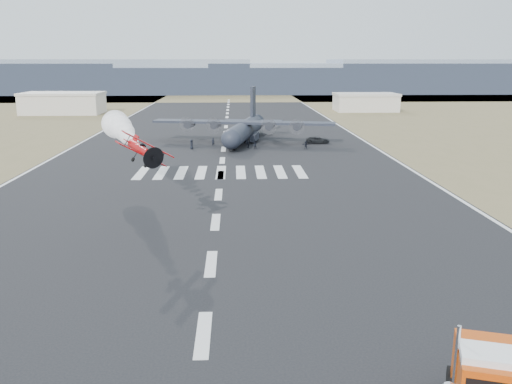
{
  "coord_description": "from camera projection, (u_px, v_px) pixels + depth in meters",
  "views": [
    {
      "loc": [
        2.01,
        -30.62,
        16.52
      ],
      "look_at": [
        4.12,
        20.72,
        4.0
      ],
      "focal_mm": 38.0,
      "sensor_mm": 36.0,
      "label": 1
    }
  ],
  "objects": [
    {
      "name": "crew_a",
      "position": [
        213.0,
        142.0,
        107.1
      ],
      "size": [
        0.62,
        0.53,
        1.61
      ],
      "primitive_type": "imported",
      "rotation": [
        0.0,
        0.0,
        3.22
      ],
      "color": "black",
      "rests_on": "ground"
    },
    {
      "name": "smoke_trail",
      "position": [
        119.0,
        126.0,
        67.32
      ],
      "size": [
        8.25,
        21.08,
        3.6
      ],
      "rotation": [
        0.0,
        0.0,
        0.31
      ],
      "color": "white"
    },
    {
      "name": "ridge_seg_f",
      "position": [
        473.0,
        76.0,
        289.12
      ],
      "size": [
        150.0,
        50.0,
        17.0
      ],
      "primitive_type": "cube",
      "color": "gray",
      "rests_on": "ground"
    },
    {
      "name": "transport_aircraft",
      "position": [
        245.0,
        128.0,
        112.55
      ],
      "size": [
        37.4,
        30.62,
        10.84
      ],
      "rotation": [
        0.0,
        0.0,
        -0.2
      ],
      "color": "#202430",
      "rests_on": "ground"
    },
    {
      "name": "crew_c",
      "position": [
        231.0,
        145.0,
        103.41
      ],
      "size": [
        0.69,
        1.12,
        1.62
      ],
      "primitive_type": "imported",
      "rotation": [
        0.0,
        0.0,
        4.92
      ],
      "color": "black",
      "rests_on": "ground"
    },
    {
      "name": "crew_g",
      "position": [
        247.0,
        142.0,
        107.1
      ],
      "size": [
        0.72,
        0.73,
        1.56
      ],
      "primitive_type": "imported",
      "rotation": [
        0.0,
        0.0,
        0.87
      ],
      "color": "black",
      "rests_on": "ground"
    },
    {
      "name": "scrub_far",
      "position": [
        229.0,
        96.0,
        256.83
      ],
      "size": [
        500.0,
        80.0,
        0.0
      ],
      "primitive_type": "cube",
      "color": "brown",
      "rests_on": "ground"
    },
    {
      "name": "runway_markings",
      "position": [
        222.0,
        160.0,
        91.8
      ],
      "size": [
        60.0,
        260.0,
        0.01
      ],
      "primitive_type": null,
      "color": "silver",
      "rests_on": "ground"
    },
    {
      "name": "ridge_seg_d",
      "position": [
        230.0,
        80.0,
        284.41
      ],
      "size": [
        150.0,
        50.0,
        13.0
      ],
      "primitive_type": "cube",
      "color": "gray",
      "rests_on": "ground"
    },
    {
      "name": "crew_f",
      "position": [
        306.0,
        145.0,
        103.23
      ],
      "size": [
        1.45,
        0.47,
        1.57
      ],
      "primitive_type": "imported",
      "rotation": [
        0.0,
        0.0,
        3.14
      ],
      "color": "black",
      "rests_on": "ground"
    },
    {
      "name": "ridge_seg_c",
      "position": [
        104.0,
        76.0,
        281.35
      ],
      "size": [
        150.0,
        50.0,
        17.0
      ],
      "primitive_type": "cube",
      "color": "gray",
      "rests_on": "ground"
    },
    {
      "name": "crew_e",
      "position": [
        192.0,
        144.0,
        103.26
      ],
      "size": [
        0.59,
        0.94,
        1.89
      ],
      "primitive_type": "imported",
      "rotation": [
        0.0,
        0.0,
        1.55
      ],
      "color": "black",
      "rests_on": "ground"
    },
    {
      "name": "crew_d",
      "position": [
        248.0,
        143.0,
        104.81
      ],
      "size": [
        0.84,
        1.12,
        1.72
      ],
      "primitive_type": "imported",
      "rotation": [
        0.0,
        0.0,
        4.34
      ],
      "color": "black",
      "rests_on": "ground"
    },
    {
      "name": "hangar_left",
      "position": [
        63.0,
        103.0,
        171.44
      ],
      "size": [
        24.5,
        14.5,
        6.7
      ],
      "color": "#BCB4A7",
      "rests_on": "ground"
    },
    {
      "name": "support_vehicle",
      "position": [
        318.0,
        140.0,
        110.83
      ],
      "size": [
        4.86,
        2.33,
        1.34
      ],
      "primitive_type": "imported",
      "rotation": [
        0.0,
        0.0,
        1.55
      ],
      "color": "black",
      "rests_on": "ground"
    },
    {
      "name": "crew_h",
      "position": [
        255.0,
        145.0,
        103.32
      ],
      "size": [
        0.95,
        0.74,
        1.71
      ],
      "primitive_type": "imported",
      "rotation": [
        0.0,
        0.0,
        3.45
      ],
      "color": "black",
      "rests_on": "ground"
    },
    {
      "name": "crew_b",
      "position": [
        236.0,
        143.0,
        105.41
      ],
      "size": [
        0.9,
        0.81,
        1.58
      ],
      "primitive_type": "imported",
      "rotation": [
        0.0,
        0.0,
        2.57
      ],
      "color": "black",
      "rests_on": "ground"
    },
    {
      "name": "ridge_seg_e",
      "position": [
        352.0,
        78.0,
        286.77
      ],
      "size": [
        150.0,
        50.0,
        15.0
      ],
      "primitive_type": "cube",
      "color": "gray",
      "rests_on": "ground"
    },
    {
      "name": "hangar_right",
      "position": [
        366.0,
        102.0,
        180.29
      ],
      "size": [
        20.5,
        12.5,
        5.9
      ],
      "color": "#BCB4A7",
      "rests_on": "ground"
    },
    {
      "name": "ground",
      "position": [
        203.0,
        334.0,
        33.56
      ],
      "size": [
        500.0,
        500.0,
        0.0
      ],
      "primitive_type": "plane",
      "color": "black",
      "rests_on": "ground"
    },
    {
      "name": "aerobatic_biplane",
      "position": [
        142.0,
        150.0,
        50.5
      ],
      "size": [
        5.0,
        5.35,
        4.09
      ],
      "rotation": [
        0.0,
        0.54,
        0.31
      ],
      "color": "#A80B10"
    }
  ]
}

